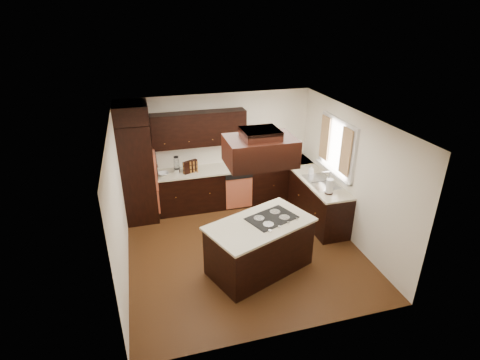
% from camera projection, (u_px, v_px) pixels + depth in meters
% --- Properties ---
extents(floor, '(4.20, 4.20, 0.02)m').
position_uv_depth(floor, '(243.00, 249.00, 7.07)').
color(floor, brown).
rests_on(floor, ground).
extents(ceiling, '(4.20, 4.20, 0.02)m').
position_uv_depth(ceiling, '(244.00, 119.00, 6.01)').
color(ceiling, white).
rests_on(ceiling, ground).
extents(wall_back, '(4.20, 0.02, 2.50)m').
position_uv_depth(wall_back, '(218.00, 149.00, 8.38)').
color(wall_back, white).
rests_on(wall_back, ground).
extents(wall_front, '(4.20, 0.02, 2.50)m').
position_uv_depth(wall_front, '(290.00, 262.00, 4.70)').
color(wall_front, white).
rests_on(wall_front, ground).
extents(wall_left, '(0.02, 4.20, 2.50)m').
position_uv_depth(wall_left, '(118.00, 205.00, 6.03)').
color(wall_left, white).
rests_on(wall_left, ground).
extents(wall_right, '(0.02, 4.20, 2.50)m').
position_uv_depth(wall_right, '(351.00, 176.00, 7.05)').
color(wall_right, white).
rests_on(wall_right, ground).
extents(oven_column, '(0.65, 0.75, 2.12)m').
position_uv_depth(oven_column, '(138.00, 172.00, 7.68)').
color(oven_column, black).
rests_on(oven_column, floor).
extents(wall_oven_face, '(0.05, 0.62, 0.78)m').
position_uv_depth(wall_oven_face, '(155.00, 168.00, 7.74)').
color(wall_oven_face, '#CF6544').
rests_on(wall_oven_face, oven_column).
extents(base_cabinets_back, '(2.93, 0.60, 0.88)m').
position_uv_depth(base_cabinets_back, '(223.00, 187.00, 8.46)').
color(base_cabinets_back, black).
rests_on(base_cabinets_back, floor).
extents(base_cabinets_right, '(0.60, 2.40, 0.88)m').
position_uv_depth(base_cabinets_right, '(312.00, 195.00, 8.10)').
color(base_cabinets_right, black).
rests_on(base_cabinets_right, floor).
extents(countertop_back, '(2.93, 0.63, 0.04)m').
position_uv_depth(countertop_back, '(223.00, 169.00, 8.25)').
color(countertop_back, beige).
rests_on(countertop_back, base_cabinets_back).
extents(countertop_right, '(0.63, 2.40, 0.04)m').
position_uv_depth(countertop_right, '(313.00, 176.00, 7.90)').
color(countertop_right, beige).
rests_on(countertop_right, base_cabinets_right).
extents(upper_cabinets, '(2.00, 0.34, 0.72)m').
position_uv_depth(upper_cabinets, '(199.00, 129.00, 7.88)').
color(upper_cabinets, black).
rests_on(upper_cabinets, wall_back).
extents(dishwasher_front, '(0.60, 0.05, 0.72)m').
position_uv_depth(dishwasher_front, '(239.00, 193.00, 8.29)').
color(dishwasher_front, '#CF6544').
rests_on(dishwasher_front, floor).
extents(window_frame, '(0.06, 1.32, 1.12)m').
position_uv_depth(window_frame, '(337.00, 147.00, 7.35)').
color(window_frame, silver).
rests_on(window_frame, wall_right).
extents(window_pane, '(0.00, 1.20, 1.00)m').
position_uv_depth(window_pane, '(338.00, 147.00, 7.36)').
color(window_pane, white).
rests_on(window_pane, wall_right).
extents(curtain_left, '(0.02, 0.34, 0.90)m').
position_uv_depth(curtain_left, '(346.00, 152.00, 6.95)').
color(curtain_left, beige).
rests_on(curtain_left, wall_right).
extents(curtain_right, '(0.02, 0.34, 0.90)m').
position_uv_depth(curtain_right, '(325.00, 138.00, 7.68)').
color(curtain_right, beige).
rests_on(curtain_right, wall_right).
extents(sink_rim, '(0.52, 0.84, 0.01)m').
position_uv_depth(sink_rim, '(321.00, 182.00, 7.59)').
color(sink_rim, silver).
rests_on(sink_rim, countertop_right).
extents(island, '(1.90, 1.47, 0.88)m').
position_uv_depth(island, '(259.00, 247.00, 6.36)').
color(island, black).
rests_on(island, floor).
extents(island_top, '(1.98, 1.55, 0.04)m').
position_uv_depth(island_top, '(260.00, 224.00, 6.16)').
color(island_top, beige).
rests_on(island_top, island).
extents(cooktop, '(0.93, 0.78, 0.01)m').
position_uv_depth(cooktop, '(272.00, 218.00, 6.29)').
color(cooktop, black).
rests_on(cooktop, island_top).
extents(range_hood, '(1.05, 0.72, 0.42)m').
position_uv_depth(range_hood, '(260.00, 151.00, 5.70)').
color(range_hood, black).
rests_on(range_hood, ceiling).
extents(hood_duct, '(0.55, 0.50, 0.13)m').
position_uv_depth(hood_duct, '(260.00, 134.00, 5.58)').
color(hood_duct, black).
rests_on(hood_duct, ceiling).
extents(blender_base, '(0.15, 0.15, 0.10)m').
position_uv_depth(blender_base, '(177.00, 171.00, 7.97)').
color(blender_base, silver).
rests_on(blender_base, countertop_back).
extents(blender_pitcher, '(0.13, 0.13, 0.26)m').
position_uv_depth(blender_pitcher, '(176.00, 163.00, 7.89)').
color(blender_pitcher, silver).
rests_on(blender_pitcher, blender_base).
extents(spice_rack, '(0.33, 0.21, 0.27)m').
position_uv_depth(spice_rack, '(190.00, 167.00, 7.96)').
color(spice_rack, black).
rests_on(spice_rack, countertop_back).
extents(mixing_bowl, '(0.23, 0.23, 0.05)m').
position_uv_depth(mixing_bowl, '(163.00, 174.00, 7.89)').
color(mixing_bowl, silver).
rests_on(mixing_bowl, countertop_back).
extents(soap_bottle, '(0.09, 0.09, 0.19)m').
position_uv_depth(soap_bottle, '(311.00, 170.00, 7.90)').
color(soap_bottle, silver).
rests_on(soap_bottle, countertop_right).
extents(paper_towel, '(0.17, 0.17, 0.29)m').
position_uv_depth(paper_towel, '(329.00, 186.00, 7.06)').
color(paper_towel, silver).
rests_on(paper_towel, countertop_right).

